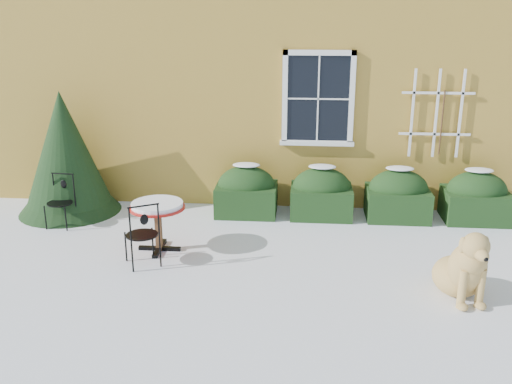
# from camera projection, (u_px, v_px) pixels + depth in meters

# --- Properties ---
(ground) EXTENTS (80.00, 80.00, 0.00)m
(ground) POSITION_uv_depth(u_px,v_px,m) (250.00, 279.00, 7.62)
(ground) COLOR white
(ground) RESTS_ON ground
(house) EXTENTS (12.40, 8.40, 6.40)m
(house) POSITION_uv_depth(u_px,v_px,m) (278.00, 19.00, 13.27)
(house) COLOR gold
(house) RESTS_ON ground
(hedge_row) EXTENTS (4.95, 0.80, 0.91)m
(hedge_row) POSITION_uv_depth(u_px,v_px,m) (359.00, 195.00, 9.78)
(hedge_row) COLOR black
(hedge_row) RESTS_ON ground
(evergreen_shrub) EXTENTS (1.77, 1.77, 2.14)m
(evergreen_shrub) POSITION_uv_depth(u_px,v_px,m) (66.00, 164.00, 9.92)
(evergreen_shrub) COLOR black
(evergreen_shrub) RESTS_ON ground
(bistro_table) EXTENTS (0.81, 0.81, 0.75)m
(bistro_table) POSITION_uv_depth(u_px,v_px,m) (157.00, 211.00, 8.33)
(bistro_table) COLOR black
(bistro_table) RESTS_ON ground
(patio_chair_near) EXTENTS (0.57, 0.57, 0.94)m
(patio_chair_near) POSITION_uv_depth(u_px,v_px,m) (142.00, 234.00, 7.89)
(patio_chair_near) COLOR black
(patio_chair_near) RESTS_ON ground
(patio_chair_far) EXTENTS (0.42, 0.41, 0.87)m
(patio_chair_far) POSITION_uv_depth(u_px,v_px,m) (61.00, 201.00, 9.37)
(patio_chair_far) COLOR black
(patio_chair_far) RESTS_ON ground
(dog) EXTENTS (0.73, 1.10, 0.98)m
(dog) POSITION_uv_depth(u_px,v_px,m) (464.00, 269.00, 7.00)
(dog) COLOR tan
(dog) RESTS_ON ground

